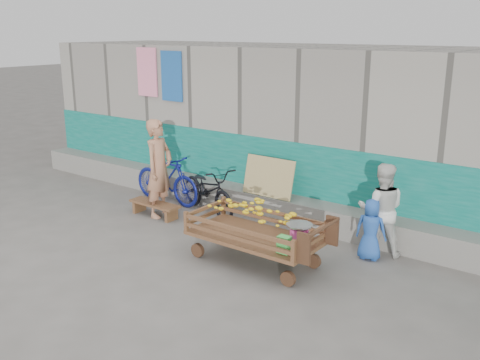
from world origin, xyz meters
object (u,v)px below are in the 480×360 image
Objects in this scene: banana_cart at (252,223)px; bicycle_blue at (166,178)px; bicycle_dark at (208,190)px; child at (371,229)px; vendor_man at (159,168)px; bench at (155,206)px; woman at (381,209)px.

bicycle_blue is (-2.97, 1.27, -0.11)m from banana_cart.
child is at bearing -71.83° from bicycle_dark.
bicycle_dark is (0.64, 0.61, -0.44)m from vendor_man.
banana_cart reaches higher than bench.
woman is (3.92, 0.73, -0.18)m from vendor_man.
vendor_man is 0.84m from bicycle_blue.
bicycle_blue is at bearing 110.59° from bicycle_dark.
bicycle_blue reaches higher than child.
bicycle_blue is (-0.38, 0.71, 0.31)m from bench.
vendor_man is (-2.54, 0.66, 0.29)m from banana_cart.
banana_cart is 1.21× the size of bicycle_dark.
woman is at bearing -89.78° from vendor_man.
bicycle_blue reaches higher than bench.
banana_cart is 1.17× the size of vendor_man.
bicycle_blue is (-4.31, 0.14, 0.03)m from child.
vendor_man is at bearing 165.36° from banana_cart.
bench is at bearing 167.73° from banana_cart.
child reaches higher than bicycle_dark.
child is at bearing 56.83° from woman.
bench is 0.71m from vendor_man.
bicycle_dark is at bearing -56.75° from vendor_man.
bicycle_dark reaches higher than banana_cart.
woman reaches higher than bicycle_dark.
bicycle_dark is at bearing 146.22° from banana_cart.
vendor_man is 3.94m from child.
banana_cart is 2.03× the size of bench.
bicycle_blue is at bearing -10.42° from child.
banana_cart is 3.23m from bicycle_blue.
banana_cart is 2.29m from bicycle_dark.
banana_cart is at bearing -114.96° from vendor_man.
woman is at bearing 11.81° from bench.
bicycle_blue is (-1.07, 0.00, 0.04)m from bicycle_dark.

